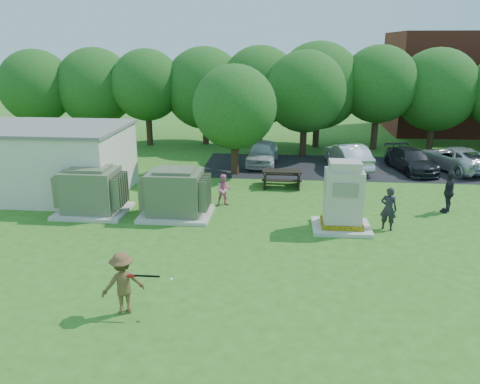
# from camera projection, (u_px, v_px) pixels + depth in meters

# --- Properties ---
(ground) EXTENTS (120.00, 120.00, 0.00)m
(ground) POSITION_uv_depth(u_px,v_px,m) (229.00, 265.00, 15.65)
(ground) COLOR #2D6619
(ground) RESTS_ON ground
(service_building) EXTENTS (10.00, 5.00, 3.20)m
(service_building) POSITION_uv_depth(u_px,v_px,m) (22.00, 161.00, 22.80)
(service_building) COLOR beige
(service_building) RESTS_ON ground
(service_building_roof) EXTENTS (10.20, 5.20, 0.15)m
(service_building_roof) POSITION_uv_depth(u_px,v_px,m) (17.00, 127.00, 22.29)
(service_building_roof) COLOR slate
(service_building_roof) RESTS_ON service_building
(parking_strip) EXTENTS (20.00, 6.00, 0.01)m
(parking_strip) POSITION_uv_depth(u_px,v_px,m) (372.00, 168.00, 27.84)
(parking_strip) COLOR #232326
(parking_strip) RESTS_ON ground
(transformer_left) EXTENTS (3.00, 2.40, 2.07)m
(transformer_left) POSITION_uv_depth(u_px,v_px,m) (92.00, 192.00, 20.21)
(transformer_left) COLOR beige
(transformer_left) RESTS_ON ground
(transformer_right) EXTENTS (3.00, 2.40, 2.07)m
(transformer_right) POSITION_uv_depth(u_px,v_px,m) (176.00, 194.00, 19.88)
(transformer_right) COLOR beige
(transformer_right) RESTS_ON ground
(generator_cabinet) EXTENTS (2.29, 1.87, 2.78)m
(generator_cabinet) POSITION_uv_depth(u_px,v_px,m) (343.00, 200.00, 18.35)
(generator_cabinet) COLOR beige
(generator_cabinet) RESTS_ON ground
(picnic_table) EXTENTS (2.00, 1.50, 0.85)m
(picnic_table) POSITION_uv_depth(u_px,v_px,m) (282.00, 177.00, 24.11)
(picnic_table) COLOR black
(picnic_table) RESTS_ON ground
(batter) EXTENTS (1.33, 1.13, 1.78)m
(batter) POSITION_uv_depth(u_px,v_px,m) (123.00, 283.00, 12.64)
(batter) COLOR brown
(batter) RESTS_ON ground
(person_by_generator) EXTENTS (0.75, 0.63, 1.75)m
(person_by_generator) POSITION_uv_depth(u_px,v_px,m) (389.00, 209.00, 18.39)
(person_by_generator) COLOR black
(person_by_generator) RESTS_ON ground
(person_at_picnic) EXTENTS (0.86, 0.76, 1.47)m
(person_at_picnic) POSITION_uv_depth(u_px,v_px,m) (224.00, 190.00, 21.21)
(person_at_picnic) COLOR pink
(person_at_picnic) RESTS_ON ground
(person_walking_right) EXTENTS (0.98, 1.16, 1.86)m
(person_walking_right) POSITION_uv_depth(u_px,v_px,m) (449.00, 192.00, 20.29)
(person_walking_right) COLOR #232227
(person_walking_right) RESTS_ON ground
(car_white) EXTENTS (2.00, 4.34, 1.44)m
(car_white) POSITION_uv_depth(u_px,v_px,m) (262.00, 153.00, 28.54)
(car_white) COLOR silver
(car_white) RESTS_ON ground
(car_silver_a) EXTENTS (2.49, 4.81, 1.51)m
(car_silver_a) POSITION_uv_depth(u_px,v_px,m) (348.00, 156.00, 27.48)
(car_silver_a) COLOR silver
(car_silver_a) RESTS_ON ground
(car_dark) EXTENTS (2.68, 4.66, 1.27)m
(car_dark) POSITION_uv_depth(u_px,v_px,m) (411.00, 160.00, 27.04)
(car_dark) COLOR black
(car_dark) RESTS_ON ground
(car_silver_b) EXTENTS (3.88, 5.43, 1.37)m
(car_silver_b) POSITION_uv_depth(u_px,v_px,m) (454.00, 158.00, 27.32)
(car_silver_b) COLOR #B9BABF
(car_silver_b) RESTS_ON ground
(batting_equipment) EXTENTS (1.24, 0.18, 0.17)m
(batting_equipment) POSITION_uv_depth(u_px,v_px,m) (146.00, 277.00, 12.44)
(batting_equipment) COLOR black
(batting_equipment) RESTS_ON ground
(tree_row) EXTENTS (41.30, 13.30, 7.30)m
(tree_row) POSITION_uv_depth(u_px,v_px,m) (286.00, 89.00, 31.80)
(tree_row) COLOR #47301E
(tree_row) RESTS_ON ground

